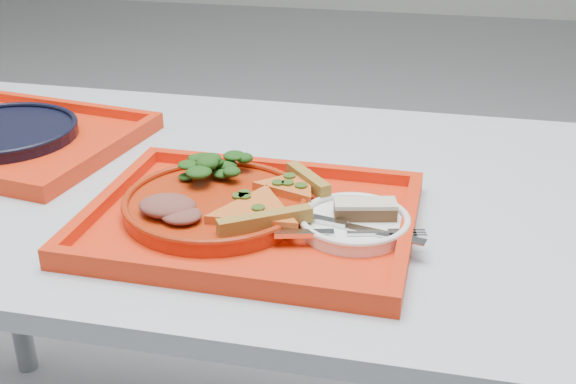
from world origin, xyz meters
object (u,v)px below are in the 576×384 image
(tray_far, at_px, (4,141))
(navy_plate, at_px, (3,133))
(dessert_bar, at_px, (365,209))
(tray_main, at_px, (251,223))
(dinner_plate, at_px, (215,206))

(tray_far, height_order, navy_plate, navy_plate)
(dessert_bar, bearing_deg, navy_plate, 151.11)
(tray_main, bearing_deg, navy_plate, 159.23)
(navy_plate, bearing_deg, tray_main, -21.74)
(tray_main, xyz_separation_m, dinner_plate, (-0.06, 0.01, 0.02))
(dinner_plate, relative_size, dessert_bar, 2.91)
(tray_far, bearing_deg, navy_plate, 174.49)
(tray_far, xyz_separation_m, navy_plate, (-0.00, 0.00, 0.01))
(tray_main, bearing_deg, dinner_plate, 170.67)
(tray_far, bearing_deg, dessert_bar, -7.38)
(navy_plate, relative_size, dessert_bar, 2.91)
(tray_main, distance_m, navy_plate, 0.55)
(tray_main, xyz_separation_m, navy_plate, (-0.51, 0.20, 0.01))
(tray_main, relative_size, dinner_plate, 1.73)
(dinner_plate, height_order, dessert_bar, dessert_bar)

